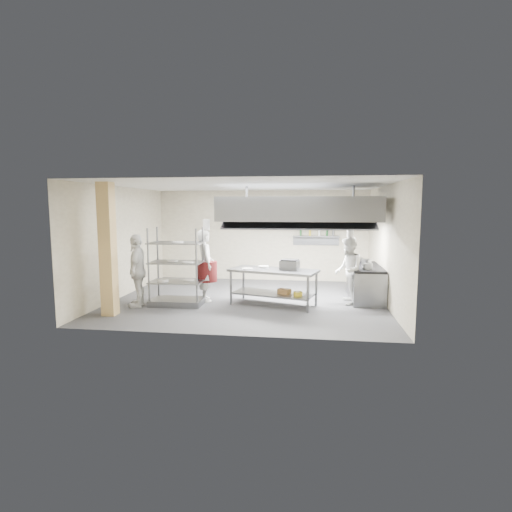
# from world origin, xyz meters

# --- Properties ---
(floor) EXTENTS (7.00, 7.00, 0.00)m
(floor) POSITION_xyz_m (0.00, 0.00, 0.00)
(floor) COLOR #28282A
(floor) RESTS_ON ground
(ceiling) EXTENTS (7.00, 7.00, 0.00)m
(ceiling) POSITION_xyz_m (0.00, 0.00, 3.00)
(ceiling) COLOR silver
(ceiling) RESTS_ON wall_back
(wall_back) EXTENTS (7.00, 0.00, 7.00)m
(wall_back) POSITION_xyz_m (0.00, 3.00, 1.50)
(wall_back) COLOR #ACA288
(wall_back) RESTS_ON ground
(wall_left) EXTENTS (0.00, 6.00, 6.00)m
(wall_left) POSITION_xyz_m (-3.50, 0.00, 1.50)
(wall_left) COLOR #ACA288
(wall_left) RESTS_ON ground
(wall_right) EXTENTS (0.00, 6.00, 6.00)m
(wall_right) POSITION_xyz_m (3.50, 0.00, 1.50)
(wall_right) COLOR #ACA288
(wall_right) RESTS_ON ground
(column) EXTENTS (0.30, 0.30, 3.00)m
(column) POSITION_xyz_m (-2.90, -1.90, 1.50)
(column) COLOR tan
(column) RESTS_ON floor
(exhaust_hood) EXTENTS (4.00, 2.50, 0.60)m
(exhaust_hood) POSITION_xyz_m (1.30, 0.40, 2.40)
(exhaust_hood) COLOR slate
(exhaust_hood) RESTS_ON ceiling
(hood_strip_a) EXTENTS (1.60, 0.12, 0.04)m
(hood_strip_a) POSITION_xyz_m (0.40, 0.40, 2.08)
(hood_strip_a) COLOR white
(hood_strip_a) RESTS_ON exhaust_hood
(hood_strip_b) EXTENTS (1.60, 0.12, 0.04)m
(hood_strip_b) POSITION_xyz_m (2.20, 0.40, 2.08)
(hood_strip_b) COLOR white
(hood_strip_b) RESTS_ON exhaust_hood
(wall_shelf) EXTENTS (1.50, 0.28, 0.04)m
(wall_shelf) POSITION_xyz_m (1.80, 2.84, 1.50)
(wall_shelf) COLOR slate
(wall_shelf) RESTS_ON wall_back
(island) EXTENTS (2.33, 1.46, 0.91)m
(island) POSITION_xyz_m (0.71, -0.50, 0.46)
(island) COLOR gray
(island) RESTS_ON floor
(island_worktop) EXTENTS (2.33, 1.46, 0.06)m
(island_worktop) POSITION_xyz_m (0.71, -0.50, 0.88)
(island_worktop) COLOR slate
(island_worktop) RESTS_ON island
(island_undershelf) EXTENTS (2.14, 1.33, 0.04)m
(island_undershelf) POSITION_xyz_m (0.71, -0.50, 0.30)
(island_undershelf) COLOR slate
(island_undershelf) RESTS_ON island
(pass_rack) EXTENTS (1.31, 0.79, 1.95)m
(pass_rack) POSITION_xyz_m (-1.70, -0.77, 0.97)
(pass_rack) COLOR gray
(pass_rack) RESTS_ON floor
(cooking_range) EXTENTS (0.80, 2.00, 0.84)m
(cooking_range) POSITION_xyz_m (3.08, 0.50, 0.42)
(cooking_range) COLOR slate
(cooking_range) RESTS_ON floor
(range_top) EXTENTS (0.78, 1.96, 0.06)m
(range_top) POSITION_xyz_m (3.08, 0.50, 0.87)
(range_top) COLOR black
(range_top) RESTS_ON cooking_range
(chef_head) EXTENTS (0.69, 0.81, 1.87)m
(chef_head) POSITION_xyz_m (-1.10, -0.23, 0.94)
(chef_head) COLOR white
(chef_head) RESTS_ON floor
(chef_line) EXTENTS (0.67, 0.84, 1.71)m
(chef_line) POSITION_xyz_m (2.57, -0.11, 0.86)
(chef_line) COLOR white
(chef_line) RESTS_ON floor
(chef_plating) EXTENTS (0.63, 1.12, 1.80)m
(chef_plating) POSITION_xyz_m (-2.60, -1.05, 0.90)
(chef_plating) COLOR silver
(chef_plating) RESTS_ON floor
(griddle) EXTENTS (0.51, 0.44, 0.22)m
(griddle) POSITION_xyz_m (1.11, -0.40, 1.02)
(griddle) COLOR slate
(griddle) RESTS_ON island_worktop
(wicker_basket) EXTENTS (0.35, 0.30, 0.13)m
(wicker_basket) POSITION_xyz_m (0.99, -0.61, 0.38)
(wicker_basket) COLOR olive
(wicker_basket) RESTS_ON island_undershelf
(stockpot) EXTENTS (0.26, 0.26, 0.18)m
(stockpot) POSITION_xyz_m (3.10, 0.50, 0.99)
(stockpot) COLOR gray
(stockpot) RESTS_ON range_top
(plate_stack) EXTENTS (0.28, 0.28, 0.05)m
(plate_stack) POSITION_xyz_m (-1.70, -0.77, 0.62)
(plate_stack) COLOR white
(plate_stack) RESTS_ON pass_rack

